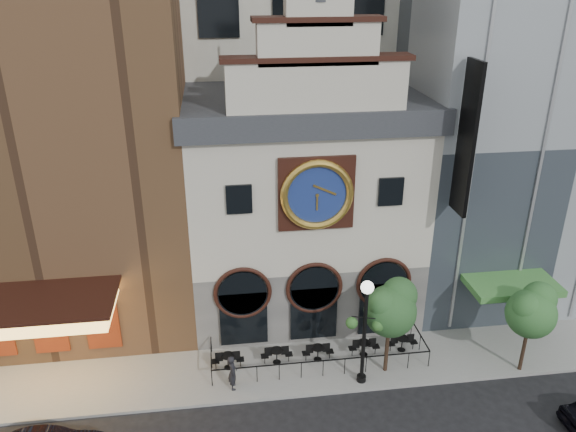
# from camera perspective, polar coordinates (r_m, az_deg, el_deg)

# --- Properties ---
(ground) EXTENTS (120.00, 120.00, 0.00)m
(ground) POSITION_cam_1_polar(r_m,az_deg,el_deg) (27.41, 4.05, -17.71)
(ground) COLOR black
(ground) RESTS_ON ground
(sidewalk) EXTENTS (44.00, 5.00, 0.15)m
(sidewalk) POSITION_cam_1_polar(r_m,az_deg,el_deg) (29.24, 3.06, -14.39)
(sidewalk) COLOR gray
(sidewalk) RESTS_ON ground
(clock_building) EXTENTS (12.60, 8.78, 18.65)m
(clock_building) POSITION_cam_1_polar(r_m,az_deg,el_deg) (30.44, 1.50, 1.73)
(clock_building) COLOR #605E5B
(clock_building) RESTS_ON ground
(theater_building) EXTENTS (14.00, 15.60, 25.00)m
(theater_building) POSITION_cam_1_polar(r_m,az_deg,el_deg) (31.61, -23.57, 11.83)
(theater_building) COLOR brown
(theater_building) RESTS_ON ground
(retail_building) EXTENTS (14.00, 14.40, 20.00)m
(retail_building) POSITION_cam_1_polar(r_m,az_deg,el_deg) (35.65, 22.35, 9.13)
(retail_building) COLOR gray
(retail_building) RESTS_ON ground
(cafe_railing) EXTENTS (10.60, 2.60, 0.90)m
(cafe_railing) POSITION_cam_1_polar(r_m,az_deg,el_deg) (28.92, 3.08, -13.57)
(cafe_railing) COLOR black
(cafe_railing) RESTS_ON sidewalk
(bistro_0) EXTENTS (1.58, 0.68, 0.90)m
(bistro_0) POSITION_cam_1_polar(r_m,az_deg,el_deg) (28.47, -6.13, -14.35)
(bistro_0) COLOR black
(bistro_0) RESTS_ON sidewalk
(bistro_1) EXTENTS (1.58, 0.68, 0.90)m
(bistro_1) POSITION_cam_1_polar(r_m,az_deg,el_deg) (28.64, -1.15, -13.92)
(bistro_1) COLOR black
(bistro_1) RESTS_ON sidewalk
(bistro_2) EXTENTS (1.58, 0.68, 0.90)m
(bistro_2) POSITION_cam_1_polar(r_m,az_deg,el_deg) (28.85, 3.05, -13.64)
(bistro_2) COLOR black
(bistro_2) RESTS_ON sidewalk
(bistro_3) EXTENTS (1.58, 0.68, 0.90)m
(bistro_3) POSITION_cam_1_polar(r_m,az_deg,el_deg) (29.38, 7.73, -13.06)
(bistro_3) COLOR black
(bistro_3) RESTS_ON sidewalk
(bistro_4) EXTENTS (1.58, 0.68, 0.90)m
(bistro_4) POSITION_cam_1_polar(r_m,az_deg,el_deg) (30.00, 11.51, -12.50)
(bistro_4) COLOR black
(bistro_4) RESTS_ON sidewalk
(pedestrian) EXTENTS (0.48, 0.68, 1.78)m
(pedestrian) POSITION_cam_1_polar(r_m,az_deg,el_deg) (27.07, -5.65, -15.53)
(pedestrian) COLOR black
(pedestrian) RESTS_ON sidewalk
(lamppost) EXTENTS (1.70, 0.91, 5.47)m
(lamppost) POSITION_cam_1_polar(r_m,az_deg,el_deg) (26.06, 7.84, -10.56)
(lamppost) COLOR black
(lamppost) RESTS_ON sidewalk
(tree_left) EXTENTS (2.55, 2.46, 4.92)m
(tree_left) POSITION_cam_1_polar(r_m,az_deg,el_deg) (26.82, 10.43, -9.08)
(tree_left) COLOR #382619
(tree_left) RESTS_ON sidewalk
(tree_right) EXTENTS (2.42, 2.33, 4.66)m
(tree_right) POSITION_cam_1_polar(r_m,az_deg,el_deg) (28.89, 23.55, -8.73)
(tree_right) COLOR #382619
(tree_right) RESTS_ON sidewalk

